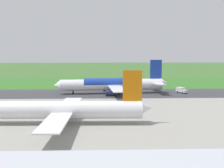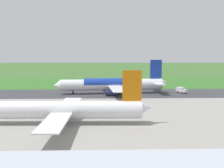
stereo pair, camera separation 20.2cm
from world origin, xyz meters
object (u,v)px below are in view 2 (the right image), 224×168
(traffic_cone_orange, at_px, (76,84))
(airliner_parked_mid, at_px, (61,109))
(airliner_main, at_px, (113,84))
(service_truck_fuel, at_px, (181,90))
(no_stopping_sign, at_px, (86,82))

(traffic_cone_orange, bearing_deg, airliner_parked_mid, 93.69)
(airliner_main, distance_m, traffic_cone_orange, 43.57)
(airliner_parked_mid, bearing_deg, airliner_main, -106.55)
(airliner_main, height_order, service_truck_fuel, airliner_main)
(airliner_main, relative_size, service_truck_fuel, 8.76)
(traffic_cone_orange, bearing_deg, airliner_main, 119.76)
(traffic_cone_orange, bearing_deg, service_truck_fuel, 145.51)
(airliner_parked_mid, relative_size, no_stopping_sign, 17.36)
(service_truck_fuel, xyz_separation_m, no_stopping_sign, (47.79, -36.42, 0.28))
(airliner_parked_mid, relative_size, traffic_cone_orange, 89.89)
(airliner_parked_mid, height_order, no_stopping_sign, airliner_parked_mid)
(airliner_parked_mid, xyz_separation_m, traffic_cone_orange, (5.83, -90.48, -3.67))
(service_truck_fuel, bearing_deg, no_stopping_sign, -37.32)
(airliner_main, relative_size, traffic_cone_orange, 98.46)
(airliner_main, height_order, airliner_parked_mid, airliner_main)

